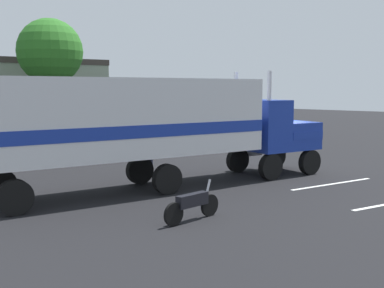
{
  "coord_description": "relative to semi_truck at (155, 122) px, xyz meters",
  "views": [
    {
      "loc": [
        -18.44,
        -11.67,
        3.78
      ],
      "look_at": [
        -4.75,
        0.72,
        1.6
      ],
      "focal_mm": 43.95,
      "sensor_mm": 36.0,
      "label": 1
    }
  ],
  "objects": [
    {
      "name": "motorcycle",
      "position": [
        -2.31,
        -4.0,
        -2.04
      ],
      "size": [
        2.11,
        0.3,
        1.12
      ],
      "color": "black",
      "rests_on": "ground_plane"
    },
    {
      "name": "semi_truck",
      "position": [
        0.0,
        0.0,
        0.0
      ],
      "size": [
        14.31,
        6.16,
        4.5
      ],
      "color": "#193399",
      "rests_on": "ground_plane"
    },
    {
      "name": "ground_plane",
      "position": [
        6.35,
        -1.15,
        -2.52
      ],
      "size": [
        120.0,
        120.0,
        0.0
      ],
      "primitive_type": "plane",
      "color": "black"
    },
    {
      "name": "person_bystander",
      "position": [
        1.63,
        2.12,
        -1.63
      ],
      "size": [
        0.43,
        0.47,
        1.63
      ],
      "color": "#2D3347",
      "rests_on": "ground_plane"
    },
    {
      "name": "tree_center",
      "position": [
        7.37,
        19.24,
        4.02
      ],
      "size": [
        4.91,
        4.91,
        9.03
      ],
      "color": "brown",
      "rests_on": "ground_plane"
    },
    {
      "name": "parked_bus",
      "position": [
        1.86,
        10.71,
        -0.46
      ],
      "size": [
        11.29,
        4.81,
        3.4
      ],
      "color": "#BFB29E",
      "rests_on": "ground_plane"
    },
    {
      "name": "lane_stripe_near",
      "position": [
        5.29,
        -4.65,
        -2.52
      ],
      "size": [
        4.27,
        1.37,
        0.01
      ],
      "primitive_type": "cube",
      "rotation": [
        0.0,
        0.0,
        -0.28
      ],
      "color": "silver",
      "rests_on": "ground_plane"
    }
  ]
}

